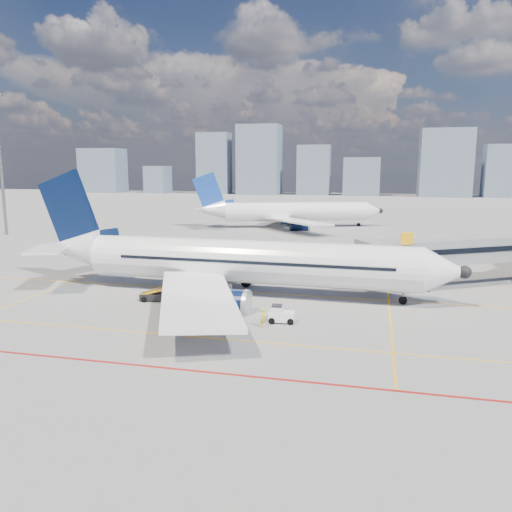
{
  "coord_description": "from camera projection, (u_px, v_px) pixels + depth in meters",
  "views": [
    {
      "loc": [
        12.43,
        -39.59,
        12.49
      ],
      "look_at": [
        1.3,
        6.76,
        4.0
      ],
      "focal_mm": 35.0,
      "sensor_mm": 36.0,
      "label": 1
    }
  ],
  "objects": [
    {
      "name": "belt_loader",
      "position": [
        163.0,
        295.0,
        47.21
      ],
      "size": [
        5.59,
        2.09,
        2.24
      ],
      "rotation": [
        0.0,
        0.0,
        0.16
      ],
      "color": "black",
      "rests_on": "ground"
    },
    {
      "name": "second_aircraft",
      "position": [
        288.0,
        212.0,
        105.05
      ],
      "size": [
        39.28,
        33.44,
        11.83
      ],
      "rotation": [
        0.0,
        0.0,
        0.33
      ],
      "color": "white",
      "rests_on": "ground"
    },
    {
      "name": "apron_markings",
      "position": [
        201.0,
        328.0,
        39.33
      ],
      "size": [
        90.0,
        35.12,
        0.01
      ],
      "color": "#FFB10D",
      "rests_on": "ground"
    },
    {
      "name": "jet_bridge",
      "position": [
        481.0,
        251.0,
        53.08
      ],
      "size": [
        23.55,
        15.78,
        6.3
      ],
      "color": "gray",
      "rests_on": "ground"
    },
    {
      "name": "floodlight_mast_nw",
      "position": [
        0.0,
        161.0,
        91.49
      ],
      "size": [
        3.2,
        0.61,
        25.45
      ],
      "color": "slate",
      "rests_on": "ground"
    },
    {
      "name": "baggage_tug",
      "position": [
        280.0,
        314.0,
        40.6
      ],
      "size": [
        2.19,
        1.45,
        1.45
      ],
      "rotation": [
        0.0,
        0.0,
        0.1
      ],
      "color": "white",
      "rests_on": "ground"
    },
    {
      "name": "distant_skyline",
      "position": [
        357.0,
        167.0,
        221.74
      ],
      "size": [
        251.46,
        15.66,
        31.69
      ],
      "color": "slate",
      "rests_on": "ground"
    },
    {
      "name": "ramp_worker",
      "position": [
        263.0,
        318.0,
        39.36
      ],
      "size": [
        0.4,
        0.58,
        1.53
      ],
      "primitive_type": "imported",
      "rotation": [
        0.0,
        0.0,
        1.5
      ],
      "color": "yellow",
      "rests_on": "ground"
    },
    {
      "name": "ground",
      "position": [
        223.0,
        314.0,
        42.94
      ],
      "size": [
        420.0,
        420.0,
        0.0
      ],
      "primitive_type": "plane",
      "color": "gray",
      "rests_on": "ground"
    },
    {
      "name": "main_aircraft",
      "position": [
        231.0,
        262.0,
        49.77
      ],
      "size": [
        44.16,
        38.47,
        12.87
      ],
      "rotation": [
        0.0,
        0.0,
        -0.02
      ],
      "color": "white",
      "rests_on": "ground"
    },
    {
      "name": "cargo_dolly",
      "position": [
        208.0,
        306.0,
        42.13
      ],
      "size": [
        3.44,
        2.19,
        1.74
      ],
      "rotation": [
        0.0,
        0.0,
        -0.26
      ],
      "color": "black",
      "rests_on": "ground"
    }
  ]
}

